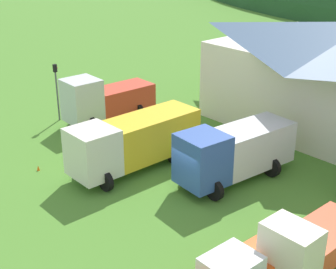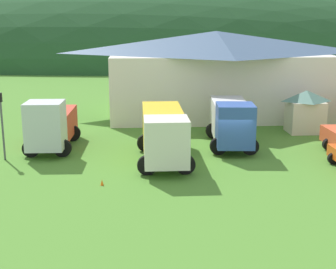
{
  "view_description": "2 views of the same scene",
  "coord_description": "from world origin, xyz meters",
  "px_view_note": "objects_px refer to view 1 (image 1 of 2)",
  "views": [
    {
      "loc": [
        16.19,
        -15.81,
        12.9
      ],
      "look_at": [
        -3.94,
        2.19,
        1.45
      ],
      "focal_mm": 52.53,
      "sensor_mm": 36.0,
      "label": 1
    },
    {
      "loc": [
        -5.65,
        -27.88,
        8.29
      ],
      "look_at": [
        -3.9,
        -1.62,
        1.93
      ],
      "focal_mm": 50.54,
      "sensor_mm": 36.0,
      "label": 2
    }
  ],
  "objects_px": {
    "tow_truck_silver": "(104,99)",
    "light_truck_cream": "(310,243)",
    "heavy_rig_striped": "(133,140)",
    "traffic_cone_near_pickup": "(152,149)",
    "traffic_light_west": "(57,86)",
    "traffic_cone_mid_row": "(39,170)",
    "box_truck_blue": "(233,151)"
  },
  "relations": [
    {
      "from": "traffic_light_west",
      "to": "heavy_rig_striped",
      "type": "bearing_deg",
      "value": -4.69
    },
    {
      "from": "heavy_rig_striped",
      "to": "traffic_cone_near_pickup",
      "type": "xyz_separation_m",
      "value": [
        -1.35,
        2.51,
        -1.77
      ]
    },
    {
      "from": "light_truck_cream",
      "to": "traffic_cone_mid_row",
      "type": "relative_size",
      "value": 8.4
    },
    {
      "from": "heavy_rig_striped",
      "to": "light_truck_cream",
      "type": "relative_size",
      "value": 1.52
    },
    {
      "from": "tow_truck_silver",
      "to": "traffic_light_west",
      "type": "distance_m",
      "value": 3.44
    },
    {
      "from": "light_truck_cream",
      "to": "traffic_cone_near_pickup",
      "type": "xyz_separation_m",
      "value": [
        -13.16,
        2.76,
        -1.18
      ]
    },
    {
      "from": "heavy_rig_striped",
      "to": "box_truck_blue",
      "type": "height_order",
      "value": "box_truck_blue"
    },
    {
      "from": "box_truck_blue",
      "to": "traffic_light_west",
      "type": "height_order",
      "value": "traffic_light_west"
    },
    {
      "from": "traffic_light_west",
      "to": "light_truck_cream",
      "type": "bearing_deg",
      "value": -2.76
    },
    {
      "from": "traffic_cone_near_pickup",
      "to": "traffic_light_west",
      "type": "bearing_deg",
      "value": -168.31
    },
    {
      "from": "tow_truck_silver",
      "to": "light_truck_cream",
      "type": "height_order",
      "value": "tow_truck_silver"
    },
    {
      "from": "heavy_rig_striped",
      "to": "light_truck_cream",
      "type": "height_order",
      "value": "heavy_rig_striped"
    },
    {
      "from": "traffic_cone_mid_row",
      "to": "heavy_rig_striped",
      "type": "bearing_deg",
      "value": 50.95
    },
    {
      "from": "heavy_rig_striped",
      "to": "light_truck_cream",
      "type": "bearing_deg",
      "value": 88.93
    },
    {
      "from": "box_truck_blue",
      "to": "light_truck_cream",
      "type": "bearing_deg",
      "value": 69.09
    },
    {
      "from": "tow_truck_silver",
      "to": "traffic_light_west",
      "type": "relative_size",
      "value": 1.62
    },
    {
      "from": "traffic_light_west",
      "to": "traffic_cone_near_pickup",
      "type": "distance_m",
      "value": 8.87
    },
    {
      "from": "tow_truck_silver",
      "to": "traffic_light_west",
      "type": "xyz_separation_m",
      "value": [
        -2.51,
        -2.21,
        0.83
      ]
    },
    {
      "from": "tow_truck_silver",
      "to": "box_truck_blue",
      "type": "distance_m",
      "value": 11.88
    },
    {
      "from": "tow_truck_silver",
      "to": "box_truck_blue",
      "type": "relative_size",
      "value": 0.92
    },
    {
      "from": "tow_truck_silver",
      "to": "light_truck_cream",
      "type": "xyz_separation_m",
      "value": [
        18.97,
        -3.24,
        -0.52
      ]
    },
    {
      "from": "box_truck_blue",
      "to": "traffic_cone_near_pickup",
      "type": "xyz_separation_m",
      "value": [
        -6.06,
        -0.65,
        -1.76
      ]
    },
    {
      "from": "heavy_rig_striped",
      "to": "traffic_cone_mid_row",
      "type": "distance_m",
      "value": 5.73
    },
    {
      "from": "tow_truck_silver",
      "to": "traffic_cone_mid_row",
      "type": "relative_size",
      "value": 10.63
    },
    {
      "from": "tow_truck_silver",
      "to": "light_truck_cream",
      "type": "distance_m",
      "value": 19.25
    },
    {
      "from": "traffic_cone_mid_row",
      "to": "traffic_cone_near_pickup",
      "type": "bearing_deg",
      "value": 72.81
    },
    {
      "from": "tow_truck_silver",
      "to": "traffic_cone_near_pickup",
      "type": "distance_m",
      "value": 6.08
    },
    {
      "from": "traffic_cone_mid_row",
      "to": "light_truck_cream",
      "type": "bearing_deg",
      "value": 14.67
    },
    {
      "from": "light_truck_cream",
      "to": "traffic_light_west",
      "type": "bearing_deg",
      "value": -92.49
    },
    {
      "from": "traffic_cone_near_pickup",
      "to": "light_truck_cream",
      "type": "bearing_deg",
      "value": -11.84
    },
    {
      "from": "tow_truck_silver",
      "to": "box_truck_blue",
      "type": "bearing_deg",
      "value": 92.35
    },
    {
      "from": "heavy_rig_striped",
      "to": "tow_truck_silver",
      "type": "bearing_deg",
      "value": -112.61
    }
  ]
}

